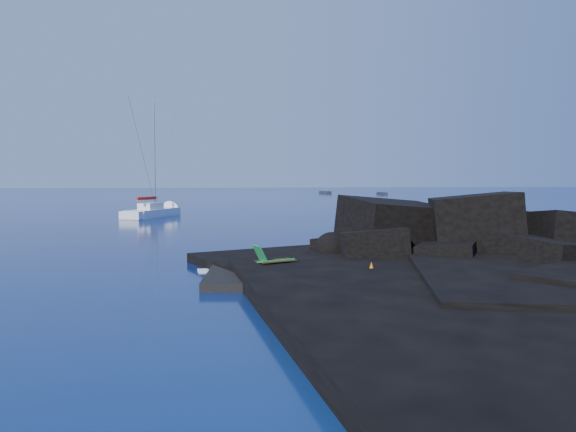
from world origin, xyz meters
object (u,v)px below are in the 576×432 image
at_px(deck_chair, 276,255).
at_px(marker_cone, 371,268).
at_px(sunbather, 310,261).
at_px(distant_boat_a, 325,193).
at_px(distant_boat_b, 382,194).
at_px(sailboat, 153,217).

bearing_deg(deck_chair, marker_cone, -51.32).
height_order(sunbather, distant_boat_a, sunbather).
distance_m(deck_chair, distant_boat_b, 114.75).
bearing_deg(sunbather, marker_cone, -57.37).
bearing_deg(sunbather, distant_boat_a, 78.13).
bearing_deg(distant_boat_a, marker_cone, -116.97).
bearing_deg(sailboat, deck_chair, -51.72).
height_order(sailboat, marker_cone, sailboat).
distance_m(sunbather, distant_boat_a, 120.23).
bearing_deg(distant_boat_b, sunbather, -111.12).
relative_size(deck_chair, marker_cone, 3.27).
relative_size(sailboat, marker_cone, 23.31).
relative_size(sailboat, distant_boat_b, 2.82).
height_order(sailboat, deck_chair, sailboat).
bearing_deg(distant_boat_a, distant_boat_b, -58.11).
distance_m(sunbather, distant_boat_b, 113.12).
relative_size(sunbather, distant_boat_b, 0.38).
bearing_deg(sunbather, distant_boat_b, 71.12).
bearing_deg(deck_chair, sailboat, 79.95).
relative_size(deck_chair, sunbather, 1.04).
xyz_separation_m(deck_chair, distant_boat_b, (37.34, 108.50, -0.94)).
bearing_deg(sailboat, distant_boat_b, 81.16).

